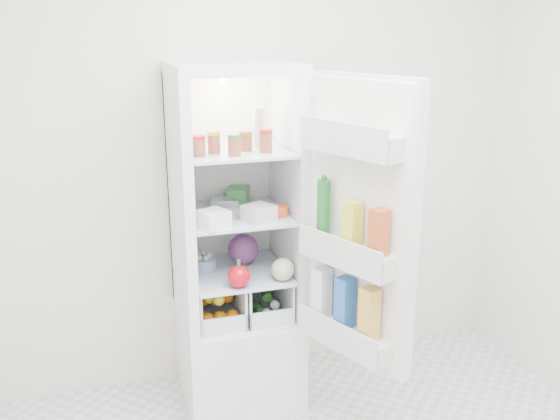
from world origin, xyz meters
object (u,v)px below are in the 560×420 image
object	(u,v)px
red_cabbage	(243,249)
mushroom_bowl	(203,264)
refrigerator	(235,280)
fridge_door	(357,232)

from	to	relation	value
red_cabbage	mushroom_bowl	size ratio (longest dim) A/B	1.23
refrigerator	red_cabbage	size ratio (longest dim) A/B	11.09
red_cabbage	fridge_door	size ratio (longest dim) A/B	0.12
red_cabbage	refrigerator	bearing A→B (deg)	-161.86
mushroom_bowl	fridge_door	bearing A→B (deg)	-46.77
fridge_door	refrigerator	bearing A→B (deg)	11.69
refrigerator	mushroom_bowl	size ratio (longest dim) A/B	13.66
refrigerator	red_cabbage	xyz separation A→B (m)	(0.05, 0.02, 0.16)
fridge_door	red_cabbage	bearing A→B (deg)	7.42
refrigerator	mushroom_bowl	world-z (taller)	refrigerator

